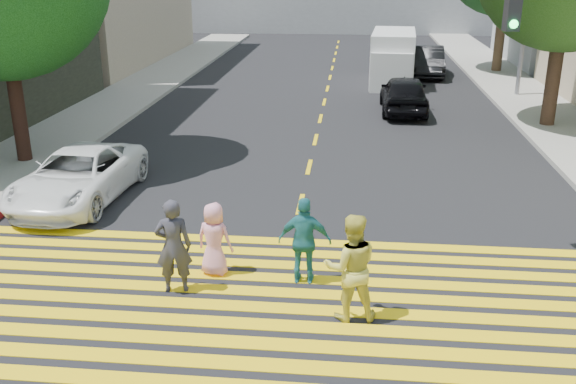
% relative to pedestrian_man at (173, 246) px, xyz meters
% --- Properties ---
extents(ground, '(120.00, 120.00, 0.00)m').
position_rel_pedestrian_man_xyz_m(ground, '(1.87, -1.45, -0.88)').
color(ground, black).
extents(sidewalk_left, '(3.00, 40.00, 0.15)m').
position_rel_pedestrian_man_xyz_m(sidewalk_left, '(-6.63, 20.55, -0.80)').
color(sidewalk_left, gray).
rests_on(sidewalk_left, ground).
extents(sidewalk_right, '(3.00, 60.00, 0.15)m').
position_rel_pedestrian_man_xyz_m(sidewalk_right, '(10.37, 13.55, -0.80)').
color(sidewalk_right, gray).
rests_on(sidewalk_right, ground).
extents(curb_red, '(0.20, 8.00, 0.16)m').
position_rel_pedestrian_man_xyz_m(curb_red, '(-5.03, 4.55, -0.80)').
color(curb_red, maroon).
rests_on(curb_red, ground).
extents(crosswalk, '(13.40, 5.30, 0.01)m').
position_rel_pedestrian_man_xyz_m(crosswalk, '(1.87, -0.17, -0.87)').
color(crosswalk, yellow).
rests_on(crosswalk, ground).
extents(lane_line, '(0.12, 34.40, 0.01)m').
position_rel_pedestrian_man_xyz_m(lane_line, '(1.87, 21.05, -0.87)').
color(lane_line, yellow).
rests_on(lane_line, ground).
extents(pedestrian_man, '(0.71, 0.53, 1.76)m').
position_rel_pedestrian_man_xyz_m(pedestrian_man, '(0.00, 0.00, 0.00)').
color(pedestrian_man, '#32313B').
rests_on(pedestrian_man, ground).
extents(pedestrian_woman, '(0.98, 0.81, 1.84)m').
position_rel_pedestrian_man_xyz_m(pedestrian_woman, '(3.12, -0.60, 0.04)').
color(pedestrian_woman, '#D6CC4A').
rests_on(pedestrian_woman, ground).
extents(pedestrian_child, '(0.78, 0.59, 1.42)m').
position_rel_pedestrian_man_xyz_m(pedestrian_child, '(0.57, 0.74, -0.17)').
color(pedestrian_child, pink).
rests_on(pedestrian_child, ground).
extents(pedestrian_extra, '(0.97, 0.41, 1.65)m').
position_rel_pedestrian_man_xyz_m(pedestrian_extra, '(2.28, 0.57, -0.05)').
color(pedestrian_extra, '#24727C').
rests_on(pedestrian_extra, ground).
extents(white_sedan, '(2.34, 4.68, 1.27)m').
position_rel_pedestrian_man_xyz_m(white_sedan, '(-3.58, 4.29, -0.24)').
color(white_sedan, white).
rests_on(white_sedan, ground).
extents(dark_car_near, '(1.74, 4.30, 1.46)m').
position_rel_pedestrian_man_xyz_m(dark_car_near, '(5.03, 14.92, -0.15)').
color(dark_car_near, black).
rests_on(dark_car_near, ground).
extents(silver_car, '(2.07, 4.33, 1.22)m').
position_rel_pedestrian_man_xyz_m(silver_car, '(5.62, 26.88, -0.27)').
color(silver_car, '#ABB3BE').
rests_on(silver_car, ground).
extents(dark_car_parked, '(1.80, 4.54, 1.47)m').
position_rel_pedestrian_man_xyz_m(dark_car_parked, '(6.80, 23.58, -0.14)').
color(dark_car_parked, black).
rests_on(dark_car_parked, ground).
extents(white_van, '(2.30, 5.31, 2.45)m').
position_rel_pedestrian_man_xyz_m(white_van, '(4.88, 21.07, 0.28)').
color(white_van, silver).
rests_on(white_van, ground).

